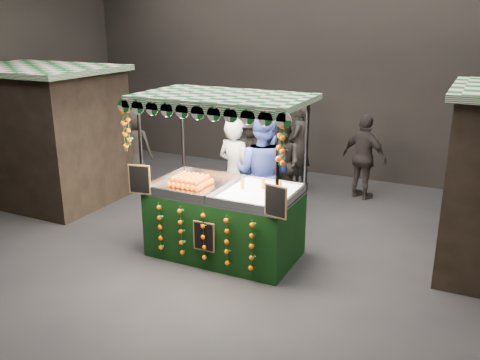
% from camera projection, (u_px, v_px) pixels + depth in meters
% --- Properties ---
extents(ground, '(12.00, 12.00, 0.00)m').
position_uv_depth(ground, '(216.00, 259.00, 7.61)').
color(ground, black).
rests_on(ground, ground).
extents(market_hall, '(12.10, 10.10, 5.05)m').
position_uv_depth(market_hall, '(212.00, 24.00, 6.59)').
color(market_hall, black).
rests_on(market_hall, ground).
extents(neighbour_stall_left, '(3.00, 2.20, 2.60)m').
position_uv_depth(neighbour_stall_left, '(42.00, 134.00, 9.91)').
color(neighbour_stall_left, black).
rests_on(neighbour_stall_left, ground).
extents(juice_stall, '(2.52, 1.48, 2.44)m').
position_uv_depth(juice_stall, '(224.00, 209.00, 7.53)').
color(juice_stall, black).
rests_on(juice_stall, ground).
extents(vendor_grey, '(0.79, 0.61, 1.91)m').
position_uv_depth(vendor_grey, '(235.00, 173.00, 8.58)').
color(vendor_grey, slate).
rests_on(vendor_grey, ground).
extents(vendor_blue, '(1.01, 0.79, 2.05)m').
position_uv_depth(vendor_blue, '(263.00, 174.00, 8.29)').
color(vendor_blue, navy).
rests_on(vendor_blue, ground).
extents(shopper_0, '(0.81, 0.72, 1.86)m').
position_uv_depth(shopper_0, '(92.00, 146.00, 10.50)').
color(shopper_0, '#2B2623').
rests_on(shopper_0, ground).
extents(shopper_1, '(1.02, 0.96, 1.67)m').
position_uv_depth(shopper_1, '(281.00, 164.00, 9.54)').
color(shopper_1, black).
rests_on(shopper_1, ground).
extents(shopper_2, '(1.07, 0.74, 1.68)m').
position_uv_depth(shopper_2, '(364.00, 157.00, 9.99)').
color(shopper_2, '#292221').
rests_on(shopper_2, ground).
extents(shopper_3, '(1.18, 1.12, 1.61)m').
position_uv_depth(shopper_3, '(250.00, 153.00, 10.44)').
color(shopper_3, black).
rests_on(shopper_3, ground).
extents(shopper_4, '(0.91, 0.74, 1.61)m').
position_uv_depth(shopper_4, '(134.00, 146.00, 11.03)').
color(shopper_4, '#2C2824').
rests_on(shopper_4, ground).
extents(shopper_6, '(0.47, 0.69, 1.83)m').
position_uv_depth(shopper_6, '(299.00, 146.00, 10.56)').
color(shopper_6, '#292421').
rests_on(shopper_6, ground).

